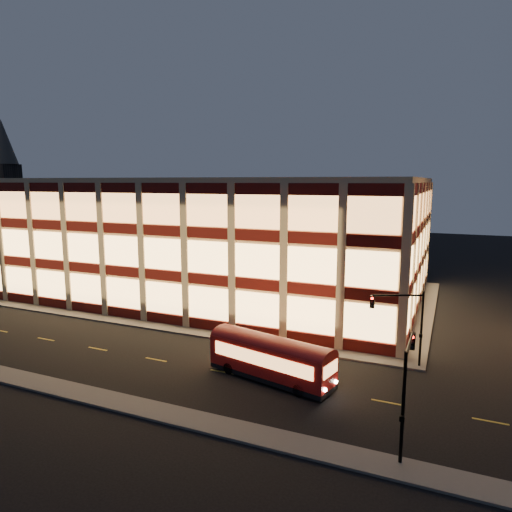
% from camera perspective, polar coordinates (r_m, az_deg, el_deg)
% --- Properties ---
extents(ground, '(200.00, 200.00, 0.00)m').
position_cam_1_polar(ground, '(45.14, -12.07, -9.15)').
color(ground, black).
rests_on(ground, ground).
extents(sidewalk_office_south, '(54.00, 2.00, 0.15)m').
position_cam_1_polar(sidewalk_office_south, '(47.60, -14.35, -8.17)').
color(sidewalk_office_south, '#514F4C').
rests_on(sidewalk_office_south, ground).
extents(sidewalk_office_east, '(2.00, 30.00, 0.15)m').
position_cam_1_polar(sidewalk_office_east, '(53.61, 20.37, -6.49)').
color(sidewalk_office_east, '#514F4C').
rests_on(sidewalk_office_east, ground).
extents(sidewalk_near, '(100.00, 2.00, 0.15)m').
position_cam_1_polar(sidewalk_near, '(36.09, -24.49, -14.51)').
color(sidewalk_near, '#514F4C').
rests_on(sidewalk_near, ground).
extents(office_building, '(50.45, 30.45, 14.50)m').
position_cam_1_polar(office_building, '(59.15, -5.12, 2.60)').
color(office_building, tan).
rests_on(office_building, ground).
extents(church_tower, '(5.00, 5.00, 18.00)m').
position_cam_1_polar(church_tower, '(121.09, -28.59, 5.77)').
color(church_tower, '#2D2621').
rests_on(church_tower, ground).
extents(church_spire, '(6.00, 6.00, 10.00)m').
position_cam_1_polar(church_spire, '(121.30, -29.12, 12.37)').
color(church_spire, '#4C473F').
rests_on(church_spire, church_tower).
extents(traffic_signal_far, '(3.79, 1.87, 6.00)m').
position_cam_1_polar(traffic_signal_far, '(36.46, 17.96, -7.12)').
color(traffic_signal_far, black).
rests_on(traffic_signal_far, ground).
extents(traffic_signal_near, '(0.32, 4.45, 6.00)m').
position_cam_1_polar(traffic_signal_near, '(25.75, 18.35, -14.09)').
color(traffic_signal_near, black).
rests_on(traffic_signal_near, ground).
extents(trolley_bus, '(9.79, 4.48, 3.22)m').
position_cam_1_polar(trolley_bus, '(33.46, 1.85, -12.37)').
color(trolley_bus, '#9F0A08').
rests_on(trolley_bus, ground).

